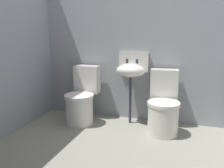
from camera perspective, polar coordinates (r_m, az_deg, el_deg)
name	(u,v)px	position (r m, az deg, el deg)	size (l,w,h in m)	color
ground_plane	(104,157)	(2.75, -1.91, -16.52)	(3.00, 2.68, 0.08)	gray
wall_back	(132,40)	(3.55, 4.57, 10.13)	(3.00, 0.10, 2.29)	#9698A0
toilet_left	(82,100)	(3.51, -7.02, -3.67)	(0.41, 0.59, 0.78)	white
toilet_right	(163,108)	(3.21, 11.81, -5.35)	(0.45, 0.63, 0.78)	silver
sink	(131,70)	(3.37, 4.48, 3.29)	(0.42, 0.35, 0.99)	#353145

